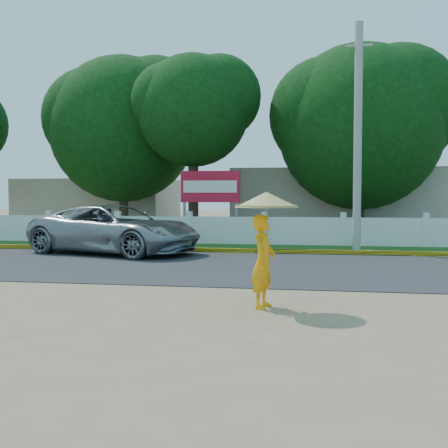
{
  "coord_description": "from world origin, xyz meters",
  "views": [
    {
      "loc": [
        2.18,
        -10.53,
        1.97
      ],
      "look_at": [
        0.0,
        2.0,
        1.3
      ],
      "focal_mm": 45.0,
      "sensor_mm": 36.0,
      "label": 1
    }
  ],
  "objects_px": {
    "vehicle": "(115,229)",
    "monk_with_parasol": "(265,232)",
    "billboard": "(210,190)",
    "utility_pole": "(358,138)"
  },
  "relations": [
    {
      "from": "utility_pole",
      "to": "vehicle",
      "type": "height_order",
      "value": "utility_pole"
    },
    {
      "from": "utility_pole",
      "to": "monk_with_parasol",
      "type": "distance_m",
      "value": 10.92
    },
    {
      "from": "monk_with_parasol",
      "to": "billboard",
      "type": "relative_size",
      "value": 0.68
    },
    {
      "from": "vehicle",
      "to": "billboard",
      "type": "bearing_deg",
      "value": -4.99
    },
    {
      "from": "utility_pole",
      "to": "billboard",
      "type": "bearing_deg",
      "value": 154.12
    },
    {
      "from": "vehicle",
      "to": "monk_with_parasol",
      "type": "distance_m",
      "value": 9.87
    },
    {
      "from": "billboard",
      "to": "vehicle",
      "type": "bearing_deg",
      "value": -112.83
    },
    {
      "from": "utility_pole",
      "to": "vehicle",
      "type": "distance_m",
      "value": 8.87
    },
    {
      "from": "vehicle",
      "to": "monk_with_parasol",
      "type": "bearing_deg",
      "value": -126.32
    },
    {
      "from": "monk_with_parasol",
      "to": "billboard",
      "type": "height_order",
      "value": "billboard"
    }
  ]
}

